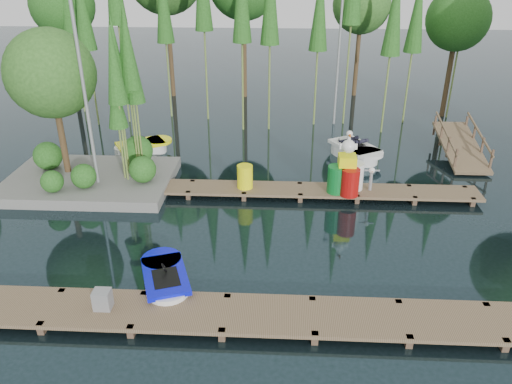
{
  "coord_description": "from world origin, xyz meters",
  "views": [
    {
      "loc": [
        1.26,
        -14.01,
        8.24
      ],
      "look_at": [
        0.5,
        0.5,
        1.1
      ],
      "focal_mm": 35.0,
      "sensor_mm": 36.0,
      "label": 1
    }
  ],
  "objects_px": {
    "island": "(73,102)",
    "boat_blue": "(166,281)",
    "boat_yellow_far": "(142,148)",
    "utility_cabinet": "(103,299)",
    "yellow_barrel": "(245,177)",
    "drum_cluster": "(347,174)"
  },
  "relations": [
    {
      "from": "boat_yellow_far",
      "to": "boat_blue",
      "type": "bearing_deg",
      "value": -83.27
    },
    {
      "from": "island",
      "to": "boat_blue",
      "type": "distance_m",
      "value": 8.52
    },
    {
      "from": "utility_cabinet",
      "to": "boat_yellow_far",
      "type": "bearing_deg",
      "value": 99.88
    },
    {
      "from": "yellow_barrel",
      "to": "boat_blue",
      "type": "bearing_deg",
      "value": -106.53
    },
    {
      "from": "island",
      "to": "boat_yellow_far",
      "type": "bearing_deg",
      "value": 64.68
    },
    {
      "from": "boat_yellow_far",
      "to": "yellow_barrel",
      "type": "height_order",
      "value": "boat_yellow_far"
    },
    {
      "from": "boat_yellow_far",
      "to": "utility_cabinet",
      "type": "distance_m",
      "value": 10.99
    },
    {
      "from": "boat_blue",
      "to": "utility_cabinet",
      "type": "height_order",
      "value": "utility_cabinet"
    },
    {
      "from": "island",
      "to": "drum_cluster",
      "type": "relative_size",
      "value": 2.94
    },
    {
      "from": "boat_blue",
      "to": "utility_cabinet",
      "type": "relative_size",
      "value": 5.23
    },
    {
      "from": "boat_yellow_far",
      "to": "drum_cluster",
      "type": "bearing_deg",
      "value": -36.46
    },
    {
      "from": "utility_cabinet",
      "to": "boat_blue",
      "type": "bearing_deg",
      "value": 44.39
    },
    {
      "from": "boat_yellow_far",
      "to": "yellow_barrel",
      "type": "relative_size",
      "value": 3.23
    },
    {
      "from": "utility_cabinet",
      "to": "drum_cluster",
      "type": "height_order",
      "value": "drum_cluster"
    },
    {
      "from": "boat_yellow_far",
      "to": "yellow_barrel",
      "type": "xyz_separation_m",
      "value": [
        4.85,
        -3.82,
        0.46
      ]
    },
    {
      "from": "island",
      "to": "drum_cluster",
      "type": "distance_m",
      "value": 10.24
    },
    {
      "from": "boat_blue",
      "to": "utility_cabinet",
      "type": "xyz_separation_m",
      "value": [
        -1.26,
        -1.23,
        0.32
      ]
    },
    {
      "from": "utility_cabinet",
      "to": "drum_cluster",
      "type": "bearing_deg",
      "value": 45.86
    },
    {
      "from": "boat_blue",
      "to": "utility_cabinet",
      "type": "bearing_deg",
      "value": -155.25
    },
    {
      "from": "island",
      "to": "utility_cabinet",
      "type": "relative_size",
      "value": 13.27
    },
    {
      "from": "boat_blue",
      "to": "drum_cluster",
      "type": "bearing_deg",
      "value": 26.56
    },
    {
      "from": "boat_blue",
      "to": "drum_cluster",
      "type": "height_order",
      "value": "drum_cluster"
    }
  ]
}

